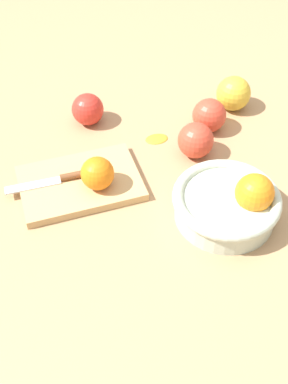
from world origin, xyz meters
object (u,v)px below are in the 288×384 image
object	(u,v)px
apple_front_right	(88,109)
apple_front_left_2	(196,140)
knife	(55,180)
apple_front_left	(233,93)
bowl	(229,203)
orange_on_board	(97,173)
apple_front_left_3	(209,115)
cutting_board	(80,183)

from	to	relation	value
apple_front_right	apple_front_left_2	xyz separation A→B (m)	(-0.23, 0.13, 0.00)
knife	apple_front_left	world-z (taller)	apple_front_left
knife	bowl	bearing A→B (deg)	162.66
orange_on_board	apple_front_left_3	bearing A→B (deg)	-144.48
knife	apple_front_left	bearing A→B (deg)	-149.84
cutting_board	apple_front_right	distance (m)	0.21
cutting_board	knife	xyz separation A→B (m)	(0.05, 0.00, 0.01)
cutting_board	knife	distance (m)	0.05
knife	apple_front_right	bearing A→B (deg)	-107.75
knife	apple_front_left_2	distance (m)	0.30
cutting_board	apple_front_left	world-z (taller)	apple_front_left
bowl	apple_front_right	xyz separation A→B (m)	(0.26, -0.31, -0.00)
orange_on_board	apple_front_right	xyz separation A→B (m)	(0.02, -0.23, -0.01)
orange_on_board	apple_front_left_2	bearing A→B (deg)	-155.14
cutting_board	knife	world-z (taller)	knife
orange_on_board	apple_front_left_2	world-z (taller)	orange_on_board
cutting_board	apple_front_left_2	bearing A→B (deg)	-162.28
cutting_board	apple_front_left_3	distance (m)	0.33
bowl	apple_front_left	distance (m)	0.35
bowl	apple_front_left_3	world-z (taller)	bowl
apple_front_right	cutting_board	bearing A→B (deg)	85.00
knife	orange_on_board	bearing A→B (deg)	168.38
cutting_board	apple_front_left	distance (m)	0.43
apple_front_left	bowl	bearing A→B (deg)	76.97
bowl	knife	size ratio (longest dim) A/B	1.30
apple_front_left_3	apple_front_left_2	bearing A→B (deg)	62.42
bowl	apple_front_left_3	xyz separation A→B (m)	(-0.01, -0.26, 0.00)
orange_on_board	apple_front_left	world-z (taller)	orange_on_board
bowl	apple_front_left_2	size ratio (longest dim) A/B	2.64
orange_on_board	apple_front_right	size ratio (longest dim) A/B	0.91
cutting_board	apple_front_left	bearing A→B (deg)	-146.62
bowl	apple_front_left_3	bearing A→B (deg)	-91.81
knife	apple_front_left_2	xyz separation A→B (m)	(-0.29, -0.08, 0.02)
cutting_board	apple_front_left_2	xyz separation A→B (m)	(-0.25, -0.08, 0.03)
apple_front_right	apple_front_left	xyz separation A→B (m)	(-0.34, -0.03, 0.00)
apple_front_right	apple_front_left	world-z (taller)	apple_front_left
orange_on_board	knife	xyz separation A→B (m)	(0.09, -0.02, -0.03)
bowl	knife	xyz separation A→B (m)	(0.33, -0.10, -0.01)
knife	apple_front_left	xyz separation A→B (m)	(-0.41, -0.24, 0.02)
cutting_board	apple_front_left_3	size ratio (longest dim) A/B	3.15
orange_on_board	apple_front_left	distance (m)	0.41
orange_on_board	knife	size ratio (longest dim) A/B	0.42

